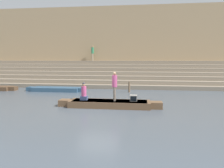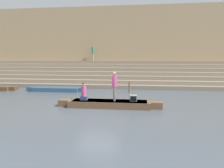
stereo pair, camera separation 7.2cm
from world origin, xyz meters
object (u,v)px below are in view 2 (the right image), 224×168
Objects in this scene: rowboat_main at (109,104)px; person_on_steps at (93,52)px; person_standing at (114,84)px; moored_boat_shore at (56,89)px; mooring_post at (130,87)px; person_rowing at (84,93)px; tv_set at (134,98)px.

person_on_steps reaches higher than rowboat_main.
person_standing is 0.32× the size of moored_boat_shore.
rowboat_main is 6.21m from mooring_post.
person_rowing is at bearing -178.19° from rowboat_main.
tv_set is at bearing 8.94° from person_standing.
rowboat_main is at bearing 179.91° from tv_set.
person_standing is at bearing -95.64° from mooring_post.
mooring_post is at bearing 6.86° from moored_boat_shore.
rowboat_main is at bearing 139.55° from person_on_steps.
moored_boat_shore is (-7.27, 5.77, -0.39)m from tv_set.
person_rowing reaches higher than rowboat_main.
moored_boat_shore is 3.09× the size of person_on_steps.
tv_set is at bearing -33.72° from moored_boat_shore.
person_rowing is 0.63× the size of person_on_steps.
person_on_steps is (-3.86, 12.88, 3.55)m from rowboat_main.
person_rowing reaches higher than moored_boat_shore.
person_rowing reaches higher than mooring_post.
tv_set is at bearing 145.57° from person_on_steps.
person_rowing is (-1.63, 0.02, 0.65)m from rowboat_main.
moored_boat_shore is 6.72m from mooring_post.
mooring_post is at bearing 90.92° from tv_set.
person_standing is 1.59× the size of person_rowing.
mooring_post is at bearing 158.17° from person_on_steps.
moored_boat_shore is at bearing -177.82° from mooring_post.
mooring_post is (6.71, 0.26, 0.28)m from moored_boat_shore.
tv_set is 0.45× the size of mooring_post.
person_standing is 1.88× the size of mooring_post.
tv_set is 14.20m from person_on_steps.
rowboat_main is 14.85× the size of tv_set.
rowboat_main is 13.91m from person_on_steps.
moored_boat_shore is (-6.11, 5.87, -1.24)m from person_standing.
person_on_steps reaches higher than person_standing.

